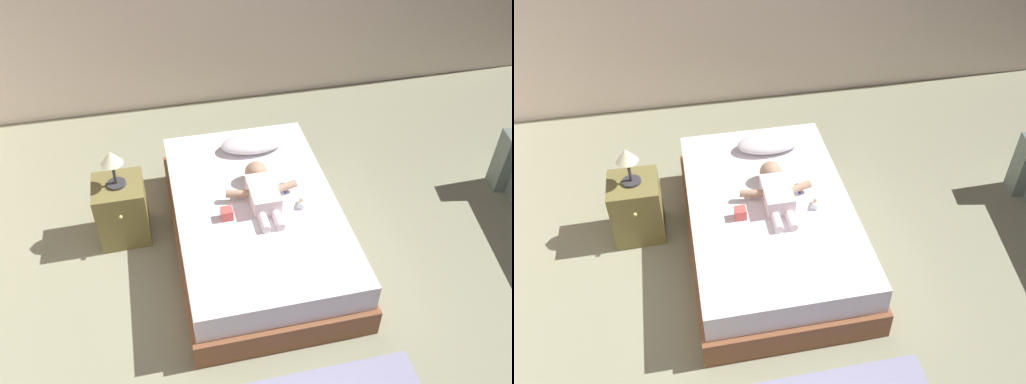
{
  "view_description": "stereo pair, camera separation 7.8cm",
  "coord_description": "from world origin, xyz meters",
  "views": [
    {
      "loc": [
        -0.7,
        -2.11,
        3.07
      ],
      "look_at": [
        -0.05,
        0.75,
        0.53
      ],
      "focal_mm": 37.98,
      "sensor_mm": 36.0,
      "label": 1
    },
    {
      "loc": [
        -0.62,
        -2.13,
        3.07
      ],
      "look_at": [
        -0.05,
        0.75,
        0.53
      ],
      "focal_mm": 37.98,
      "sensor_mm": 36.0,
      "label": 2
    }
  ],
  "objects": [
    {
      "name": "pillow",
      "position": [
        0.07,
        1.4,
        0.49
      ],
      "size": [
        0.52,
        0.27,
        0.11
      ],
      "color": "silver",
      "rests_on": "bed"
    },
    {
      "name": "nightstand",
      "position": [
        -1.03,
        1.09,
        0.25
      ],
      "size": [
        0.38,
        0.41,
        0.5
      ],
      "color": "olive",
      "rests_on": "ground_plane"
    },
    {
      "name": "baby_bottle",
      "position": [
        0.26,
        0.65,
        0.46
      ],
      "size": [
        0.08,
        0.1,
        0.07
      ],
      "color": "white",
      "rests_on": "bed"
    },
    {
      "name": "baby",
      "position": [
        -0.0,
        0.81,
        0.5
      ],
      "size": [
        0.54,
        0.65,
        0.17
      ],
      "color": "white",
      "rests_on": "bed"
    },
    {
      "name": "toothbrush",
      "position": [
        0.19,
        0.87,
        0.44
      ],
      "size": [
        0.03,
        0.13,
        0.02
      ],
      "color": "blue",
      "rests_on": "bed"
    },
    {
      "name": "toy_block",
      "position": [
        -0.29,
        0.64,
        0.47
      ],
      "size": [
        0.08,
        0.08,
        0.08
      ],
      "color": "#D6504B",
      "rests_on": "bed"
    },
    {
      "name": "bed",
      "position": [
        -0.05,
        0.75,
        0.21
      ],
      "size": [
        1.22,
        1.97,
        0.43
      ],
      "color": "brown",
      "rests_on": "ground_plane"
    },
    {
      "name": "lamp",
      "position": [
        -1.03,
        1.09,
        0.72
      ],
      "size": [
        0.16,
        0.16,
        0.3
      ],
      "color": "#333338",
      "rests_on": "nightstand"
    },
    {
      "name": "ground_plane",
      "position": [
        0.0,
        0.0,
        0.0
      ],
      "size": [
        8.0,
        8.0,
        0.0
      ],
      "primitive_type": "plane",
      "color": "gray"
    }
  ]
}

